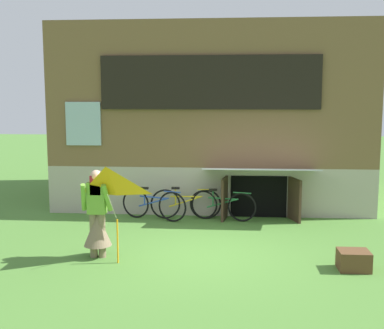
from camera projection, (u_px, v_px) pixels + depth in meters
name	position (u px, v px, depth m)	size (l,w,h in m)	color
ground_plane	(202.00, 252.00, 9.55)	(60.00, 60.00, 0.00)	#4C7F33
log_house	(214.00, 116.00, 14.84)	(8.38, 6.52, 4.91)	#ADA393
person	(97.00, 221.00, 9.17)	(0.61, 0.53, 1.67)	#7F6B51
kite	(106.00, 192.00, 8.51)	(1.01, 0.99, 1.71)	orange
bicycle_green	(222.00, 205.00, 12.03)	(1.65, 0.42, 0.77)	black
bicycle_yellow	(186.00, 204.00, 12.15)	(1.76, 0.14, 0.80)	black
bicycle_blue	(154.00, 204.00, 12.06)	(1.68, 0.60, 0.80)	black
wooden_crate	(354.00, 260.00, 8.56)	(0.54, 0.45, 0.34)	brown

